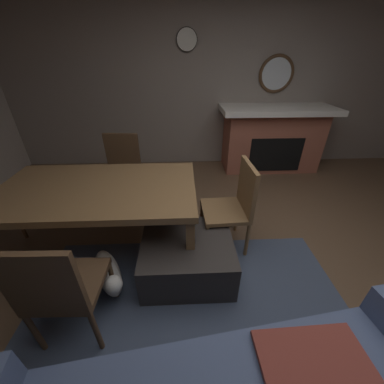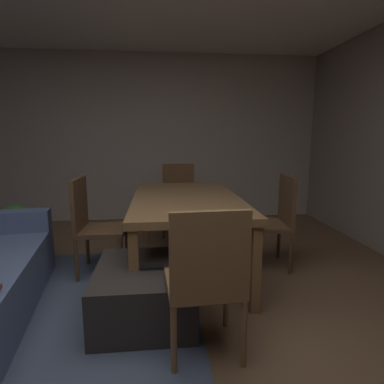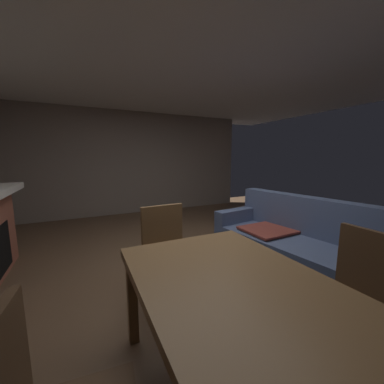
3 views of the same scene
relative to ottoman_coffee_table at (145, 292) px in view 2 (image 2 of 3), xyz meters
name	(u,v)px [view 2 (image 2 of 3)]	position (x,y,z in m)	size (l,w,h in m)	color
wall_right_window_side	(145,139)	(2.90, 0.10, 1.08)	(0.12, 5.91, 2.54)	#B2A59B
area_rug	(60,320)	(0.00, 0.61, -0.19)	(2.60, 2.00, 0.01)	#3D475B
ottoman_coffee_table	(145,292)	(0.00, 0.00, 0.00)	(0.80, 0.69, 0.39)	#2D2826
tv_remote	(152,267)	(-0.04, -0.06, 0.21)	(0.05, 0.16, 0.02)	black
dining_table	(186,203)	(0.82, -0.37, 0.48)	(1.80, 1.00, 0.74)	brown
dining_chair_west	(206,275)	(-0.48, -0.38, 0.33)	(0.46, 0.46, 0.93)	brown
dining_chair_east	(179,194)	(2.11, -0.38, 0.33)	(0.47, 0.47, 0.93)	brown
dining_chair_south	(275,216)	(0.81, -1.27, 0.33)	(0.48, 0.48, 0.93)	#513823
dining_chair_north	(92,221)	(0.82, 0.52, 0.33)	(0.45, 0.45, 0.93)	#513823
potted_plant	(16,228)	(1.33, 1.44, 0.13)	(0.41, 0.41, 0.58)	#474C51
small_dog	(135,261)	(0.69, 0.12, -0.04)	(0.43, 0.57, 0.27)	silver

